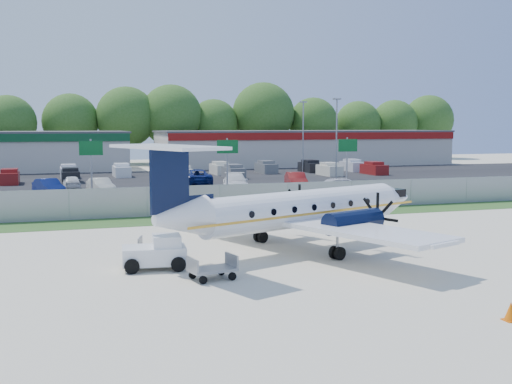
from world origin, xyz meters
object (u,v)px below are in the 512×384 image
object	(u,v)px
aircraft	(298,209)
baggage_cart_near	(158,247)
pushback_tug	(157,253)
baggage_cart_far	(212,269)

from	to	relation	value
aircraft	baggage_cart_near	size ratio (longest dim) A/B	8.82
aircraft	baggage_cart_near	world-z (taller)	aircraft
aircraft	pushback_tug	bearing A→B (deg)	-165.31
aircraft	baggage_cart_far	size ratio (longest dim) A/B	8.61
baggage_cart_near	baggage_cart_far	xyz separation A→B (m)	(1.31, -5.22, 0.02)
pushback_tug	baggage_cart_near	distance (m)	2.62
pushback_tug	baggage_cart_far	size ratio (longest dim) A/B	1.41
aircraft	baggage_cart_near	distance (m)	6.98
aircraft	baggage_cart_far	distance (m)	7.27
aircraft	baggage_cart_near	bearing A→B (deg)	174.30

